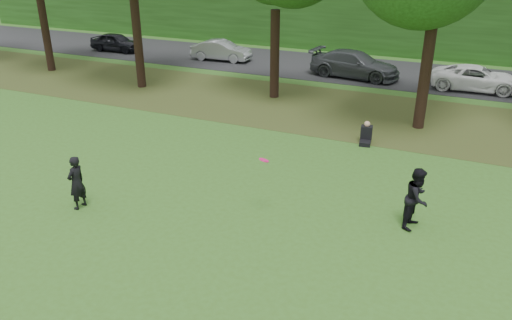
{
  "coord_description": "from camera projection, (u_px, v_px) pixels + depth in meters",
  "views": [
    {
      "loc": [
        5.81,
        -7.89,
        6.98
      ],
      "look_at": [
        0.53,
        3.88,
        1.3
      ],
      "focal_mm": 35.0,
      "sensor_mm": 36.0,
      "label": 1
    }
  ],
  "objects": [
    {
      "name": "parked_cars",
      "position": [
        376.0,
        66.0,
        27.46
      ],
      "size": [
        37.25,
        3.71,
        1.44
      ],
      "color": "black",
      "rests_on": "street"
    },
    {
      "name": "seated_person",
      "position": [
        366.0,
        135.0,
        18.68
      ],
      "size": [
        0.51,
        0.78,
        0.83
      ],
      "rotation": [
        0.0,
        0.0,
        0.15
      ],
      "color": "black",
      "rests_on": "ground"
    },
    {
      "name": "ground",
      "position": [
        167.0,
        269.0,
        11.58
      ],
      "size": [
        120.0,
        120.0,
        0.0
      ],
      "primitive_type": "plane",
      "color": "#345B1C",
      "rests_on": "ground"
    },
    {
      "name": "far_hedge",
      "position": [
        391.0,
        14.0,
        33.11
      ],
      "size": [
        70.0,
        3.0,
        5.0
      ],
      "primitive_type": "cube",
      "color": "#1D4012",
      "rests_on": "ground"
    },
    {
      "name": "player_left",
      "position": [
        76.0,
        183.0,
        13.93
      ],
      "size": [
        0.39,
        0.59,
        1.57
      ],
      "primitive_type": "imported",
      "rotation": [
        0.0,
        0.0,
        -1.6
      ],
      "color": "black",
      "rests_on": "ground"
    },
    {
      "name": "player_right",
      "position": [
        417.0,
        198.0,
        12.98
      ],
      "size": [
        0.79,
        0.93,
        1.68
      ],
      "primitive_type": "imported",
      "rotation": [
        0.0,
        0.0,
        1.36
      ],
      "color": "black",
      "rests_on": "ground"
    },
    {
      "name": "leaf_litter",
      "position": [
        328.0,
        110.0,
        22.43
      ],
      "size": [
        60.0,
        7.0,
        0.01
      ],
      "primitive_type": "cube",
      "color": "#473819",
      "rests_on": "ground"
    },
    {
      "name": "frisbee",
      "position": [
        264.0,
        160.0,
        13.21
      ],
      "size": [
        0.33,
        0.32,
        0.15
      ],
      "color": "#FC1577",
      "rests_on": "ground"
    },
    {
      "name": "street",
      "position": [
        368.0,
        71.0,
        29.11
      ],
      "size": [
        70.0,
        7.0,
        0.02
      ],
      "primitive_type": "cube",
      "color": "black",
      "rests_on": "ground"
    }
  ]
}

